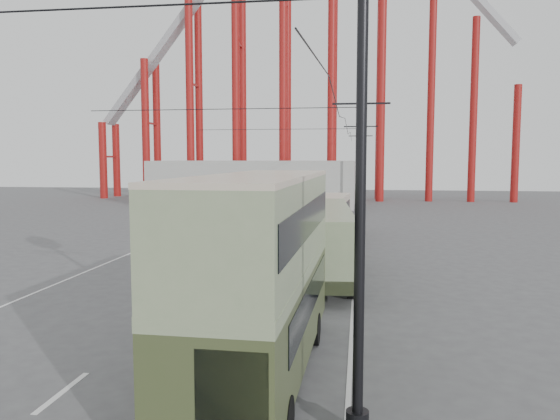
% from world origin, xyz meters
% --- Properties ---
extents(ground, '(160.00, 160.00, 0.00)m').
position_xyz_m(ground, '(0.00, 0.00, 0.00)').
color(ground, '#4D4D4F').
rests_on(ground, ground).
extents(road_markings, '(12.52, 120.00, 0.01)m').
position_xyz_m(road_markings, '(-0.86, 19.70, 0.01)').
color(road_markings, silver).
rests_on(road_markings, ground).
extents(lamp_post_near, '(3.20, 0.44, 10.80)m').
position_xyz_m(lamp_post_near, '(5.60, -3.00, 7.86)').
color(lamp_post_near, black).
rests_on(lamp_post_near, ground).
extents(lamp_post_mid, '(3.20, 0.44, 9.32)m').
position_xyz_m(lamp_post_mid, '(5.60, 18.00, 4.68)').
color(lamp_post_mid, black).
rests_on(lamp_post_mid, ground).
extents(lamp_post_far, '(3.20, 0.44, 9.32)m').
position_xyz_m(lamp_post_far, '(5.60, 40.00, 4.68)').
color(lamp_post_far, black).
rests_on(lamp_post_far, ground).
extents(lamp_post_distant, '(3.20, 0.44, 9.32)m').
position_xyz_m(lamp_post_distant, '(5.60, 62.00, 4.68)').
color(lamp_post_distant, black).
rests_on(lamp_post_distant, ground).
extents(roller_coaster, '(52.95, 5.00, 55.48)m').
position_xyz_m(roller_coaster, '(-2.49, 56.89, 22.92)').
color(roller_coaster, maroon).
rests_on(roller_coaster, ground).
extents(fairground_shed, '(22.00, 10.00, 5.00)m').
position_xyz_m(fairground_shed, '(-6.00, 47.00, 2.50)').
color(fairground_shed, '#A7A7A1').
rests_on(fairground_shed, ground).
extents(double_decker_bus, '(2.49, 9.15, 4.89)m').
position_xyz_m(double_decker_bus, '(3.30, -0.55, 2.74)').
color(double_decker_bus, '#3C4626').
rests_on(double_decker_bus, ground).
extents(single_decker_green, '(3.36, 11.15, 3.11)m').
position_xyz_m(single_decker_green, '(3.89, 10.90, 1.75)').
color(single_decker_green, gray).
rests_on(single_decker_green, ground).
extents(single_decker_cream, '(2.80, 8.94, 2.74)m').
position_xyz_m(single_decker_cream, '(3.51, 23.10, 1.54)').
color(single_decker_cream, beige).
rests_on(single_decker_cream, ground).
extents(pedestrian, '(0.72, 0.47, 1.96)m').
position_xyz_m(pedestrian, '(0.68, 8.07, 0.98)').
color(pedestrian, black).
rests_on(pedestrian, ground).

